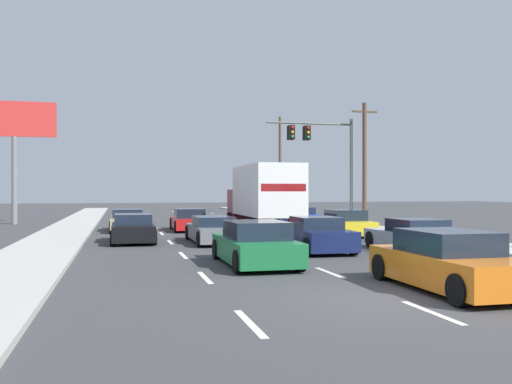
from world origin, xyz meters
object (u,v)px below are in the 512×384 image
(car_navy, at_px, (317,235))
(car_yellow, at_px, (344,224))
(car_blue, at_px, (298,218))
(car_silver, at_px, (413,237))
(traffic_signal_mast, at_px, (318,144))
(roadside_billboard, at_px, (14,133))
(utility_pole_mid, at_px, (364,161))
(box_truck, at_px, (263,194))
(car_red, at_px, (189,221))
(car_green, at_px, (255,245))
(car_tan, at_px, (127,221))
(car_orange, at_px, (448,263))
(car_black, at_px, (133,229))
(car_gray, at_px, (213,230))
(utility_pole_far, at_px, (280,163))

(car_navy, xyz_separation_m, car_yellow, (3.76, 6.23, -0.00))
(car_blue, bearing_deg, car_silver, -91.35)
(car_blue, distance_m, car_yellow, 7.09)
(traffic_signal_mast, height_order, roadside_billboard, roadside_billboard)
(car_navy, bearing_deg, utility_pole_mid, 59.29)
(box_truck, relative_size, car_navy, 2.01)
(car_red, bearing_deg, utility_pole_mid, 15.69)
(car_green, bearing_deg, car_tan, 103.03)
(traffic_signal_mast, bearing_deg, car_orange, -103.62)
(car_black, bearing_deg, car_gray, -16.68)
(utility_pole_mid, xyz_separation_m, utility_pole_far, (-0.05, 19.96, 0.84))
(car_navy, height_order, utility_pole_mid, utility_pole_mid)
(car_black, xyz_separation_m, car_silver, (9.81, -6.26, -0.03))
(traffic_signal_mast, bearing_deg, utility_pole_far, 81.03)
(car_gray, xyz_separation_m, car_green, (0.07, -7.33, 0.07))
(car_orange, distance_m, roadside_billboard, 32.21)
(car_green, bearing_deg, box_truck, 74.29)
(car_orange, relative_size, car_silver, 0.98)
(car_red, distance_m, traffic_signal_mast, 11.16)
(car_gray, distance_m, roadside_billboard, 20.11)
(car_orange, height_order, car_yellow, car_orange)
(box_truck, height_order, traffic_signal_mast, traffic_signal_mast)
(car_black, height_order, car_navy, car_navy)
(car_tan, bearing_deg, car_gray, -66.43)
(car_gray, distance_m, car_navy, 5.27)
(car_green, distance_m, car_yellow, 11.58)
(car_black, height_order, car_yellow, car_yellow)
(car_yellow, relative_size, utility_pole_mid, 0.51)
(car_orange, relative_size, utility_pole_mid, 0.54)
(car_yellow, bearing_deg, box_truck, 137.97)
(car_tan, xyz_separation_m, utility_pole_mid, (15.65, 3.04, 3.66))
(car_navy, distance_m, utility_pole_mid, 18.06)
(car_black, relative_size, traffic_signal_mast, 0.58)
(car_red, bearing_deg, car_green, -89.36)
(box_truck, relative_size, car_orange, 1.88)
(car_tan, relative_size, car_gray, 0.99)
(car_yellow, bearing_deg, traffic_signal_mast, 77.30)
(car_silver, relative_size, utility_pole_far, 0.46)
(car_gray, relative_size, car_blue, 1.16)
(roadside_billboard, bearing_deg, car_black, -64.04)
(car_tan, height_order, box_truck, box_truck)
(car_gray, distance_m, car_silver, 8.36)
(car_orange, relative_size, roadside_billboard, 0.54)
(car_tan, height_order, utility_pole_far, utility_pole_far)
(car_gray, xyz_separation_m, box_truck, (3.55, 5.04, 1.50))
(car_silver, bearing_deg, roadside_billboard, 128.77)
(car_green, xyz_separation_m, box_truck, (3.48, 12.37, 1.42))
(car_green, relative_size, utility_pole_far, 0.45)
(car_tan, relative_size, roadside_billboard, 0.57)
(box_truck, distance_m, car_blue, 5.42)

